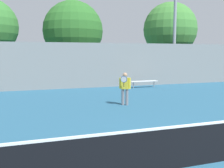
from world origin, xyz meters
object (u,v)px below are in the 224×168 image
object	(u,v)px
tree_green_tall	(73,31)
tennis_net	(216,142)
tennis_player	(125,87)
tree_dark_dense	(170,30)
bench_courtside_near	(144,81)
light_pole_near_left	(175,21)

from	to	relation	value
tree_green_tall	tennis_net	bearing A→B (deg)	-91.13
tennis_player	tree_dark_dense	xyz separation A→B (m)	(8.96, 10.81, 3.88)
tree_green_tall	tree_dark_dense	bearing A→B (deg)	-12.29
bench_courtside_near	tree_green_tall	bearing A→B (deg)	118.03
tennis_net	tree_green_tall	xyz separation A→B (m)	(0.39, 19.74, 4.05)
tennis_player	tree_green_tall	bearing A→B (deg)	123.03
tennis_net	tree_green_tall	size ratio (longest dim) A/B	1.67
light_pole_near_left	tree_green_tall	bearing A→B (deg)	142.18
tennis_net	tree_dark_dense	size ratio (longest dim) A/B	1.66
tennis_player	tree_green_tall	world-z (taller)	tree_green_tall
tree_green_tall	tree_dark_dense	xyz separation A→B (m)	(9.07, -1.98, 0.23)
tree_green_tall	tree_dark_dense	size ratio (longest dim) A/B	0.99
tennis_net	tree_dark_dense	bearing A→B (deg)	61.96
tennis_net	tennis_player	size ratio (longest dim) A/B	7.67
tennis_net	bench_courtside_near	bearing A→B (deg)	71.42
bench_courtside_near	tree_dark_dense	size ratio (longest dim) A/B	0.28
tree_green_tall	tree_dark_dense	world-z (taller)	tree_dark_dense
light_pole_near_left	tree_dark_dense	xyz separation A→B (m)	(1.79, 3.67, -0.30)
tennis_net	tennis_player	world-z (taller)	tennis_player
tennis_net	light_pole_near_left	xyz separation A→B (m)	(7.67, 14.09, 4.59)
tennis_player	tree_dark_dense	distance (m)	14.57
tennis_player	tree_dark_dense	world-z (taller)	tree_dark_dense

